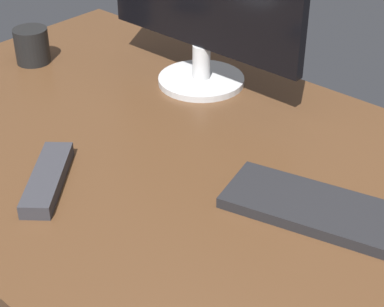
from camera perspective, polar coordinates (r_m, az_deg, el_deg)
desk at (r=116.68cm, az=-1.11°, el=-0.78°), size 140.00×84.00×2.00cm
keyboard at (r=103.53cm, az=12.74°, el=-5.32°), size 37.99×20.59×1.88cm
tv_remote at (r=111.17cm, az=-12.74°, el=-2.19°), size 16.45×18.31×2.49cm
coffee_mug at (r=155.73cm, az=-14.09°, el=9.31°), size 7.98×7.98×8.22cm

